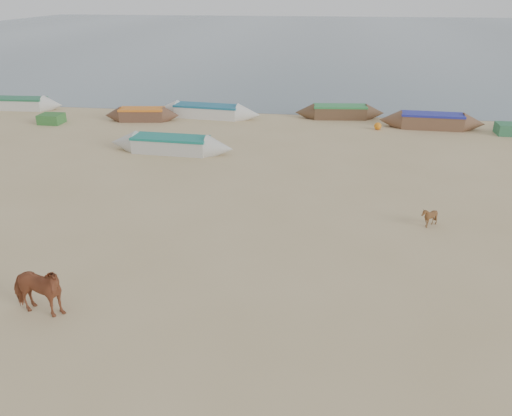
{
  "coord_description": "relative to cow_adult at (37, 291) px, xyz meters",
  "views": [
    {
      "loc": [
        2.2,
        -11.56,
        8.02
      ],
      "look_at": [
        0.0,
        4.0,
        1.0
      ],
      "focal_mm": 35.0,
      "sensor_mm": 36.0,
      "label": 1
    }
  ],
  "objects": [
    {
      "name": "ground",
      "position": [
        5.0,
        1.49,
        -0.75
      ],
      "size": [
        140.0,
        140.0,
        0.0
      ],
      "primitive_type": "plane",
      "color": "tan",
      "rests_on": "ground"
    },
    {
      "name": "sea",
      "position": [
        5.0,
        83.49,
        -0.74
      ],
      "size": [
        160.0,
        160.0,
        0.0
      ],
      "primitive_type": "plane",
      "color": "slate",
      "rests_on": "ground"
    },
    {
      "name": "cow_adult",
      "position": [
        0.0,
        0.0,
        0.0
      ],
      "size": [
        1.86,
        1.04,
        1.49
      ],
      "primitive_type": "imported",
      "rotation": [
        0.0,
        0.0,
        1.43
      ],
      "color": "brown",
      "rests_on": "ground"
    },
    {
      "name": "calf_front",
      "position": [
        11.13,
        6.95,
        -0.37
      ],
      "size": [
        0.69,
        0.62,
        0.76
      ],
      "primitive_type": "imported",
      "rotation": [
        0.0,
        0.0,
        -1.58
      ],
      "color": "brown",
      "rests_on": "ground"
    },
    {
      "name": "near_canoe",
      "position": [
        -0.74,
        14.23,
        -0.32
      ],
      "size": [
        6.77,
        1.7,
        0.85
      ],
      "primitive_type": null,
      "rotation": [
        0.0,
        0.0,
        -0.05
      ],
      "color": "beige",
      "rests_on": "ground"
    },
    {
      "name": "waterline_canoes",
      "position": [
        3.83,
        21.78,
        -0.32
      ],
      "size": [
        57.74,
        4.21,
        0.92
      ],
      "color": "brown",
      "rests_on": "ground"
    },
    {
      "name": "beach_clutter",
      "position": [
        8.45,
        20.83,
        -0.45
      ],
      "size": [
        45.75,
        5.52,
        0.64
      ],
      "color": "#346E31",
      "rests_on": "ground"
    }
  ]
}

